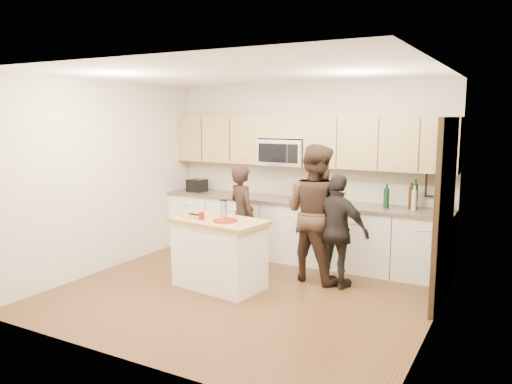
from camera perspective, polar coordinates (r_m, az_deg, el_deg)
The scene contains 21 objects.
floor at distance 6.40m, azimuth -1.57°, elevation -11.51°, with size 4.50×4.50×0.00m, color brown.
room_shell at distance 6.02m, azimuth -1.64°, elevation 4.12°, with size 4.52×4.02×2.71m.
back_cabinetry at distance 7.71m, azimuth 4.77°, elevation -4.36°, with size 4.50×0.66×0.94m.
upper_cabinetry at distance 7.64m, azimuth 5.58°, elevation 5.90°, with size 4.50×0.33×0.75m.
microwave at distance 7.76m, azimuth 3.11°, elevation 4.55°, with size 0.76×0.41×0.40m.
doorway at distance 6.22m, azimuth 20.87°, elevation -1.62°, with size 0.06×1.25×2.20m.
framed_picture at distance 7.31m, azimuth 19.94°, elevation 0.86°, with size 0.30×0.03×0.38m.
dish_towel at distance 7.91m, azimuth -2.06°, elevation -1.57°, with size 0.34×0.60×0.48m.
island at distance 6.51m, azimuth -4.21°, elevation -6.97°, with size 1.28×0.85×0.90m.
red_plate at distance 6.28m, azimuth -3.54°, elevation -3.29°, with size 0.31×0.31×0.02m, color maroon.
box_grater at distance 6.37m, azimuth -3.72°, elevation -1.91°, with size 0.09×0.06×0.24m.
drink_glass at distance 6.38m, azimuth -6.24°, elevation -2.76°, with size 0.07×0.07×0.10m, color maroon.
cutting_board at distance 6.60m, azimuth -7.23°, elevation -2.75°, with size 0.26×0.18×0.02m, color #AD8448.
tongs at distance 6.60m, azimuth -6.86°, elevation -2.59°, with size 0.24×0.03×0.02m, color black.
knife at distance 6.50m, azimuth -7.16°, elevation -2.81°, with size 0.19×0.02×0.01m, color silver.
toaster at distance 8.50m, azimuth -6.75°, elevation 0.75°, with size 0.29×0.25×0.21m.
bottle_cluster at distance 7.11m, azimuth 17.29°, elevation -0.54°, with size 0.78×0.18×0.42m.
orchid at distance 7.04m, azimuth 20.76°, elevation -0.43°, with size 0.24×0.20×0.44m, color #2B6D2C.
woman_left at distance 7.33m, azimuth -1.59°, elevation -2.75°, with size 0.55×0.36×1.51m, color black.
woman_center at distance 6.74m, azimuth 6.75°, elevation -2.38°, with size 0.90×0.70×1.84m, color #302018.
woman_right at distance 6.51m, azimuth 9.31°, elevation -4.46°, with size 0.87×0.36×1.48m, color black.
Camera 1 is at (3.04, -5.18, 2.21)m, focal length 35.00 mm.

